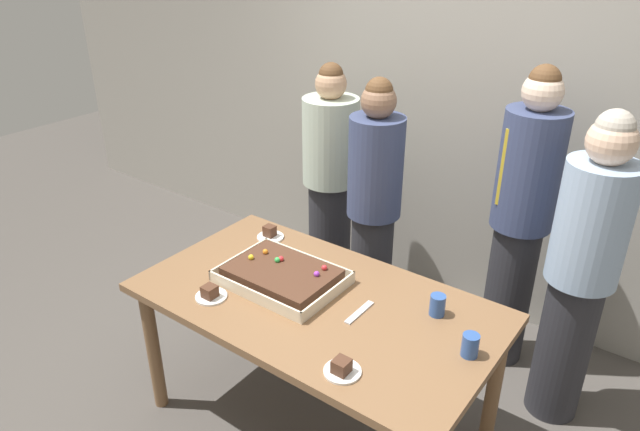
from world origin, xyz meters
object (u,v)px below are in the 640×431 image
at_px(party_table, 316,315).
at_px(sheet_cake, 282,276).
at_px(plated_slice_near_right, 270,234).
at_px(person_green_shirt_behind, 374,212).
at_px(person_striped_tie_right, 330,183).
at_px(plated_slice_near_left, 211,294).
at_px(drink_cup_middle, 470,345).
at_px(person_left_edge_reaching, 581,271).
at_px(drink_cup_nearest, 437,305).
at_px(cake_server_utensil, 359,312).
at_px(plated_slice_far_left, 342,369).
at_px(person_serving_front, 521,219).

bearing_deg(party_table, sheet_cake, 176.22).
bearing_deg(plated_slice_near_right, person_green_shirt_behind, 53.14).
height_order(sheet_cake, person_striped_tie_right, person_striped_tie_right).
relative_size(plated_slice_near_left, person_green_shirt_behind, 0.09).
height_order(plated_slice_near_left, drink_cup_middle, drink_cup_middle).
distance_m(plated_slice_near_left, person_left_edge_reaching, 1.77).
bearing_deg(person_green_shirt_behind, drink_cup_middle, 52.37).
distance_m(drink_cup_nearest, cake_server_utensil, 0.35).
bearing_deg(plated_slice_far_left, cake_server_utensil, 113.45).
xyz_separation_m(plated_slice_near_left, person_striped_tie_right, (-0.30, 1.37, 0.02)).
xyz_separation_m(cake_server_utensil, person_green_shirt_behind, (-0.42, 0.79, 0.07)).
xyz_separation_m(party_table, person_green_shirt_behind, (-0.19, 0.82, 0.17)).
relative_size(plated_slice_far_left, cake_server_utensil, 0.75).
distance_m(sheet_cake, person_serving_front, 1.35).
bearing_deg(party_table, plated_slice_near_right, 150.20).
distance_m(party_table, plated_slice_near_right, 0.66).
bearing_deg(party_table, cake_server_utensil, 6.95).
xyz_separation_m(plated_slice_far_left, person_green_shirt_behind, (-0.58, 1.16, 0.05)).
bearing_deg(plated_slice_far_left, person_green_shirt_behind, 116.62).
relative_size(party_table, drink_cup_nearest, 16.97).
relative_size(drink_cup_nearest, person_left_edge_reaching, 0.06).
bearing_deg(cake_server_utensil, drink_cup_nearest, 35.10).
distance_m(plated_slice_far_left, drink_cup_nearest, 0.58).
height_order(drink_cup_nearest, person_green_shirt_behind, person_green_shirt_behind).
bearing_deg(plated_slice_near_right, plated_slice_far_left, -34.99).
relative_size(party_table, person_serving_front, 0.96).
xyz_separation_m(drink_cup_middle, person_left_edge_reaching, (0.21, 0.80, 0.03)).
bearing_deg(drink_cup_middle, plated_slice_near_right, 168.31).
bearing_deg(cake_server_utensil, party_table, -173.05).
xyz_separation_m(sheet_cake, drink_cup_nearest, (0.73, 0.21, 0.01)).
bearing_deg(person_green_shirt_behind, sheet_cake, -0.01).
bearing_deg(sheet_cake, person_striped_tie_right, 114.19).
bearing_deg(plated_slice_near_left, party_table, 35.94).
distance_m(party_table, sheet_cake, 0.25).
distance_m(drink_cup_nearest, person_striped_tie_right, 1.48).
bearing_deg(party_table, plated_slice_near_left, -144.06).
height_order(plated_slice_near_right, person_striped_tie_right, person_striped_tie_right).
relative_size(plated_slice_near_left, drink_cup_nearest, 1.50).
relative_size(drink_cup_middle, person_striped_tie_right, 0.06).
height_order(sheet_cake, drink_cup_nearest, sheet_cake).
relative_size(person_serving_front, person_left_edge_reaching, 1.06).
bearing_deg(person_striped_tie_right, plated_slice_near_right, -14.37).
bearing_deg(person_left_edge_reaching, plated_slice_near_left, 4.54).
xyz_separation_m(party_table, plated_slice_near_left, (-0.40, -0.29, 0.12)).
xyz_separation_m(plated_slice_near_left, plated_slice_near_right, (-0.17, 0.61, -0.00)).
xyz_separation_m(plated_slice_near_left, plated_slice_far_left, (0.79, -0.05, 0.00)).
relative_size(sheet_cake, drink_cup_nearest, 5.77).
height_order(sheet_cake, person_left_edge_reaching, person_left_edge_reaching).
bearing_deg(drink_cup_nearest, drink_cup_middle, -36.87).
relative_size(drink_cup_middle, person_left_edge_reaching, 0.06).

